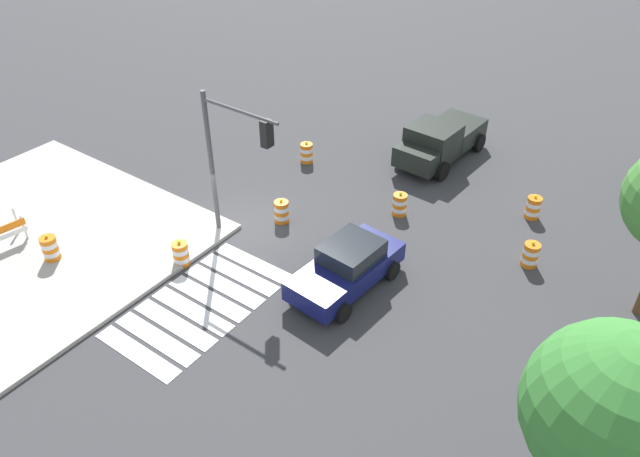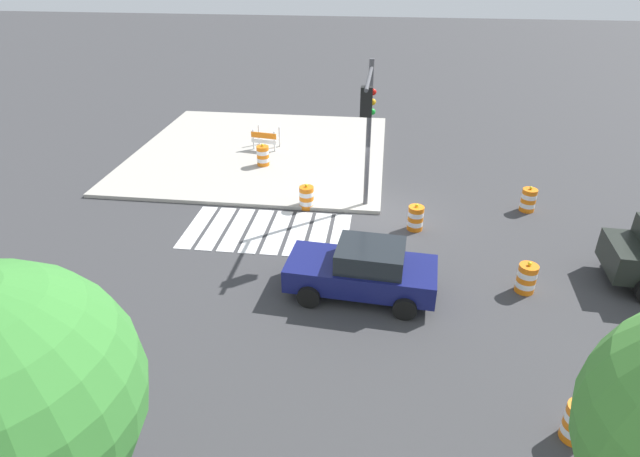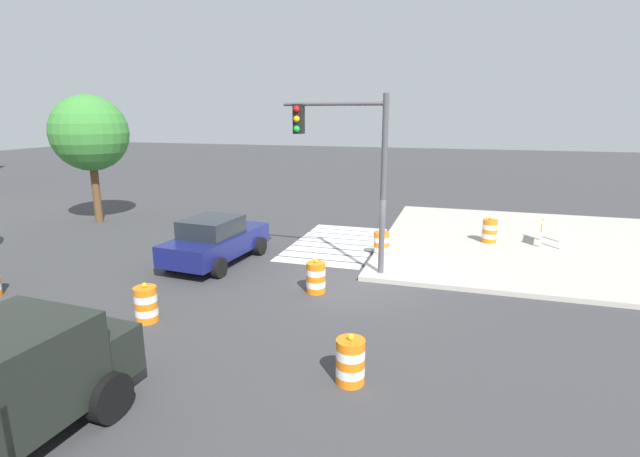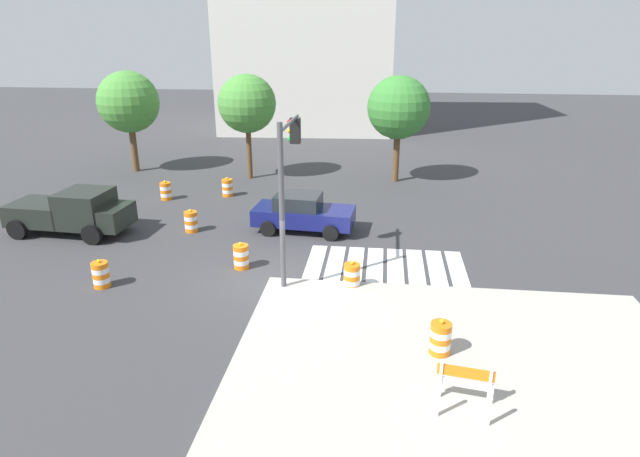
{
  "view_description": "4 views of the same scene",
  "coord_description": "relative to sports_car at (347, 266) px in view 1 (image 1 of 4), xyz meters",
  "views": [
    {
      "loc": [
        13.45,
        13.42,
        13.42
      ],
      "look_at": [
        -0.49,
        3.37,
        1.1
      ],
      "focal_mm": 33.68,
      "sensor_mm": 36.0,
      "label": 1
    },
    {
      "loc": [
        0.07,
        17.81,
        9.14
      ],
      "look_at": [
        1.96,
        2.82,
        0.81
      ],
      "focal_mm": 29.27,
      "sensor_mm": 36.0,
      "label": 2
    },
    {
      "loc": [
        -13.59,
        -2.89,
        5.06
      ],
      "look_at": [
        1.99,
        1.84,
        1.09
      ],
      "focal_mm": 26.49,
      "sensor_mm": 36.0,
      "label": 3
    },
    {
      "loc": [
        3.7,
        -16.63,
        8.31
      ],
      "look_at": [
        1.43,
        2.84,
        0.98
      ],
      "focal_mm": 30.16,
      "sensor_mm": 36.0,
      "label": 4
    }
  ],
  "objects": [
    {
      "name": "ground_plane",
      "position": [
        -0.4,
        -5.13,
        -0.81
      ],
      "size": [
        120.0,
        120.0,
        0.0
      ],
      "primitive_type": "plane",
      "color": "#38383A"
    },
    {
      "name": "sidewalk_corner",
      "position": [
        5.6,
        -11.13,
        -0.74
      ],
      "size": [
        12.0,
        12.0,
        0.15
      ],
      "primitive_type": "cube",
      "color": "#ADA89E",
      "rests_on": "ground"
    },
    {
      "name": "crosswalk_stripes",
      "position": [
        3.6,
        -3.33,
        -0.8
      ],
      "size": [
        5.85,
        3.2,
        0.02
      ],
      "color": "silver",
      "rests_on": "ground"
    },
    {
      "name": "sports_car",
      "position": [
        0.0,
        0.0,
        0.0
      ],
      "size": [
        4.43,
        2.4,
        1.63
      ],
      "color": "navy",
      "rests_on": "ground"
    },
    {
      "name": "pickup_truck",
      "position": [
        -9.6,
        -1.48,
        0.16
      ],
      "size": [
        5.26,
        2.59,
        1.92
      ],
      "color": "black",
      "rests_on": "ground"
    },
    {
      "name": "traffic_barrel_near_corner",
      "position": [
        -4.78,
        -0.7,
        -0.36
      ],
      "size": [
        0.56,
        0.56,
        1.02
      ],
      "color": "orange",
      "rests_on": "ground"
    },
    {
      "name": "traffic_barrel_crosswalk_end",
      "position": [
        -1.67,
        -4.15,
        -0.36
      ],
      "size": [
        0.56,
        0.56,
        1.02
      ],
      "color": "orange",
      "rests_on": "ground"
    },
    {
      "name": "traffic_barrel_median_near",
      "position": [
        -4.67,
        4.61,
        -0.36
      ],
      "size": [
        0.56,
        0.56,
        1.02
      ],
      "color": "orange",
      "rests_on": "ground"
    },
    {
      "name": "traffic_barrel_median_far",
      "position": [
        -6.02,
        -6.21,
        -0.36
      ],
      "size": [
        0.56,
        0.56,
        1.02
      ],
      "color": "orange",
      "rests_on": "ground"
    },
    {
      "name": "traffic_barrel_far_curb",
      "position": [
        -7.65,
        3.64,
        -0.36
      ],
      "size": [
        0.56,
        0.56,
        1.02
      ],
      "color": "orange",
      "rests_on": "ground"
    },
    {
      "name": "traffic_barrel_lane_center",
      "position": [
        2.47,
        -5.36,
        -0.36
      ],
      "size": [
        0.56,
        0.56,
        1.02
      ],
      "color": "orange",
      "rests_on": "ground"
    },
    {
      "name": "traffic_barrel_on_sidewalk",
      "position": [
        5.04,
        -9.18,
        -0.21
      ],
      "size": [
        0.56,
        0.56,
        1.02
      ],
      "color": "orange",
      "rests_on": "sidewalk_corner"
    },
    {
      "name": "construction_barricade",
      "position": [
        5.39,
        -11.24,
        -0.09
      ],
      "size": [
        1.35,
        0.97,
        1.0
      ],
      "color": "silver",
      "rests_on": "sidewalk_corner"
    },
    {
      "name": "traffic_light_pole",
      "position": [
        0.2,
        -4.59,
        3.1
      ],
      "size": [
        0.47,
        3.29,
        5.5
      ],
      "color": "#4C4C51",
      "rests_on": "sidewalk_corner"
    },
    {
      "name": "street_tree_streetside_near",
      "position": [
        4.13,
        8.6,
        3.36
      ],
      "size": [
        3.47,
        3.47,
        5.93
      ],
      "color": "brown",
      "rests_on": "ground"
    }
  ]
}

